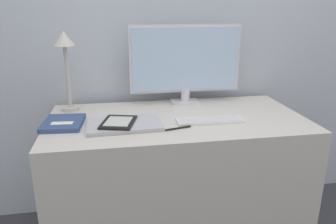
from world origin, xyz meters
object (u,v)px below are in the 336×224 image
at_px(keyboard, 210,120).
at_px(desk_lamp, 65,54).
at_px(ereader, 118,122).
at_px(pen, 176,128).
at_px(monitor, 186,62).
at_px(notebook, 63,123).
at_px(laptop, 125,124).

xyz_separation_m(keyboard, desk_lamp, (-0.69, 0.30, 0.30)).
bearing_deg(ereader, pen, -16.30).
height_order(monitor, notebook, monitor).
relative_size(ereader, notebook, 0.94).
bearing_deg(keyboard, ereader, 179.81).
distance_m(laptop, ereader, 0.03).
bearing_deg(keyboard, laptop, 178.96).
xyz_separation_m(notebook, pen, (0.51, -0.14, -0.01)).
xyz_separation_m(monitor, keyboard, (0.05, -0.35, -0.23)).
distance_m(desk_lamp, pen, 0.70).
distance_m(laptop, pen, 0.24).
xyz_separation_m(desk_lamp, notebook, (-0.01, -0.23, -0.29)).
bearing_deg(monitor, pen, -107.88).
xyz_separation_m(monitor, laptop, (-0.36, -0.34, -0.23)).
bearing_deg(monitor, desk_lamp, -176.04).
height_order(desk_lamp, notebook, desk_lamp).
height_order(monitor, ereader, monitor).
distance_m(laptop, notebook, 0.29).
relative_size(monitor, keyboard, 1.95).
bearing_deg(notebook, ereader, -15.06).
height_order(notebook, pen, notebook).
bearing_deg(desk_lamp, ereader, -50.51).
bearing_deg(keyboard, desk_lamp, 156.32).
xyz_separation_m(laptop, ereader, (-0.03, -0.01, 0.01)).
height_order(monitor, desk_lamp, monitor).
height_order(laptop, ereader, ereader).
height_order(keyboard, ereader, ereader).
relative_size(laptop, desk_lamp, 0.84).
bearing_deg(desk_lamp, monitor, 3.96).
xyz_separation_m(monitor, pen, (-0.14, -0.42, -0.23)).
relative_size(keyboard, laptop, 0.92).
bearing_deg(pen, keyboard, 22.15).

